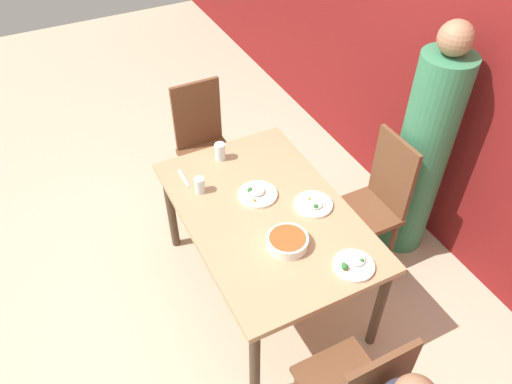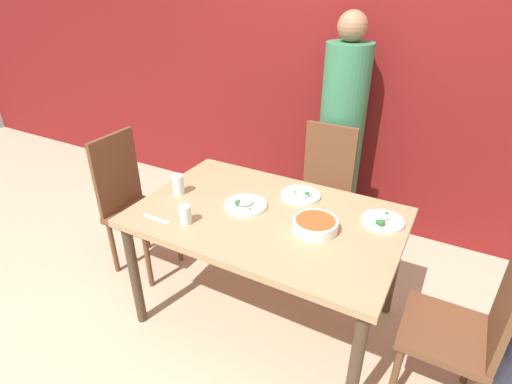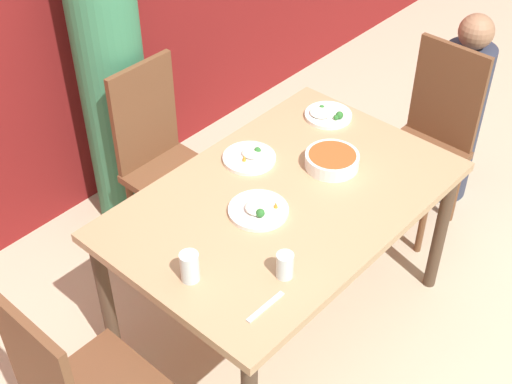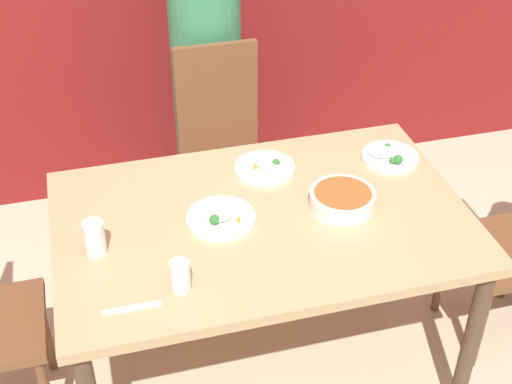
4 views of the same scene
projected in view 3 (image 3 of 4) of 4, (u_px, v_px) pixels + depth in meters
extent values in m
plane|color=beige|center=(281.00, 317.00, 3.43)|extent=(10.00, 10.00, 0.00)
cube|color=tan|center=(285.00, 200.00, 2.96)|extent=(1.46, 0.95, 0.04)
cylinder|color=#4C3828|center=(441.00, 231.00, 3.37)|extent=(0.06, 0.06, 0.72)
cylinder|color=#4C3828|center=(107.00, 302.00, 3.03)|extent=(0.06, 0.06, 0.72)
cylinder|color=#4C3828|center=(305.00, 160.00, 3.79)|extent=(0.06, 0.06, 0.72)
cube|color=brown|center=(174.00, 177.00, 3.55)|extent=(0.40, 0.40, 0.04)
cube|color=brown|center=(144.00, 114.00, 3.46)|extent=(0.38, 0.03, 0.55)
cylinder|color=brown|center=(176.00, 243.00, 3.52)|extent=(0.04, 0.04, 0.42)
cylinder|color=brown|center=(223.00, 210.00, 3.71)|extent=(0.04, 0.04, 0.42)
cylinder|color=brown|center=(133.00, 213.00, 3.69)|extent=(0.04, 0.04, 0.42)
cylinder|color=brown|center=(179.00, 184.00, 3.88)|extent=(0.04, 0.04, 0.42)
cube|color=brown|center=(419.00, 157.00, 3.68)|extent=(0.40, 0.40, 0.04)
cube|color=brown|center=(448.00, 94.00, 3.60)|extent=(0.03, 0.38, 0.55)
cylinder|color=brown|center=(370.00, 193.00, 3.82)|extent=(0.04, 0.04, 0.42)
cylinder|color=brown|center=(423.00, 221.00, 3.65)|extent=(0.04, 0.04, 0.42)
cylinder|color=brown|center=(404.00, 165.00, 4.01)|extent=(0.04, 0.04, 0.42)
cylinder|color=brown|center=(456.00, 190.00, 3.84)|extent=(0.04, 0.04, 0.42)
cube|color=brown|center=(42.00, 376.00, 2.30)|extent=(0.03, 0.38, 0.55)
cylinder|color=brown|center=(114.00, 377.00, 2.92)|extent=(0.04, 0.04, 0.42)
cylinder|color=#387F56|center=(114.00, 93.00, 3.55)|extent=(0.34, 0.34, 1.53)
cylinder|color=#33384C|center=(456.00, 124.00, 3.88)|extent=(0.26, 0.26, 0.93)
sphere|color=#9E7051|center=(476.00, 32.00, 3.52)|extent=(0.18, 0.18, 0.18)
cylinder|color=white|center=(332.00, 160.00, 3.08)|extent=(0.24, 0.24, 0.06)
cylinder|color=#BC5123|center=(332.00, 155.00, 3.06)|extent=(0.21, 0.21, 0.01)
cylinder|color=white|center=(258.00, 210.00, 2.86)|extent=(0.25, 0.25, 0.02)
ellipsoid|color=white|center=(257.00, 207.00, 2.84)|extent=(0.10, 0.10, 0.03)
sphere|color=#2D702D|center=(260.00, 213.00, 2.81)|extent=(0.04, 0.04, 0.04)
cone|color=orange|center=(276.00, 205.00, 2.85)|extent=(0.02, 0.02, 0.03)
cylinder|color=white|center=(249.00, 158.00, 3.13)|extent=(0.24, 0.24, 0.02)
ellipsoid|color=white|center=(252.00, 153.00, 3.13)|extent=(0.09, 0.09, 0.02)
cone|color=orange|center=(244.00, 158.00, 3.09)|extent=(0.02, 0.02, 0.03)
sphere|color=#2D702D|center=(257.00, 150.00, 3.13)|extent=(0.03, 0.03, 0.03)
cylinder|color=white|center=(328.00, 115.00, 3.39)|extent=(0.22, 0.22, 0.02)
ellipsoid|color=white|center=(321.00, 112.00, 3.37)|extent=(0.11, 0.11, 0.02)
cone|color=orange|center=(340.00, 115.00, 3.35)|extent=(0.02, 0.02, 0.03)
sphere|color=#2D702D|center=(340.00, 115.00, 3.34)|extent=(0.04, 0.04, 0.04)
sphere|color=#2D702D|center=(336.00, 117.00, 3.33)|extent=(0.03, 0.03, 0.03)
sphere|color=#2D702D|center=(322.00, 107.00, 3.40)|extent=(0.03, 0.03, 0.03)
cylinder|color=silver|center=(285.00, 265.00, 2.57)|extent=(0.06, 0.06, 0.10)
cylinder|color=silver|center=(190.00, 267.00, 2.55)|extent=(0.07, 0.07, 0.12)
cube|color=silver|center=(265.00, 307.00, 2.48)|extent=(0.18, 0.02, 0.01)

